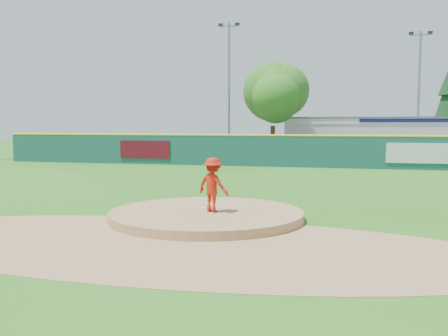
% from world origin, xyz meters
% --- Properties ---
extents(ground, '(120.00, 120.00, 0.00)m').
position_xyz_m(ground, '(0.00, 0.00, 0.00)').
color(ground, '#286B19').
rests_on(ground, ground).
extents(pitchers_mound, '(5.50, 5.50, 0.50)m').
position_xyz_m(pitchers_mound, '(0.00, 0.00, 0.00)').
color(pitchers_mound, '#9E774C').
rests_on(pitchers_mound, ground).
extents(pitching_rubber, '(0.60, 0.15, 0.04)m').
position_xyz_m(pitching_rubber, '(0.00, 0.30, 0.27)').
color(pitching_rubber, white).
rests_on(pitching_rubber, pitchers_mound).
extents(infield_dirt_arc, '(15.40, 15.40, 0.01)m').
position_xyz_m(infield_dirt_arc, '(0.00, -3.00, 0.01)').
color(infield_dirt_arc, '#9E774C').
rests_on(infield_dirt_arc, ground).
extents(parking_lot, '(44.00, 16.00, 0.02)m').
position_xyz_m(parking_lot, '(0.00, 27.00, 0.01)').
color(parking_lot, '#38383A').
rests_on(parking_lot, ground).
extents(pitcher, '(1.13, 0.91, 1.53)m').
position_xyz_m(pitcher, '(0.22, -0.11, 1.01)').
color(pitcher, '#AD200E').
rests_on(pitcher, pitchers_mound).
extents(van, '(4.71, 2.71, 1.24)m').
position_xyz_m(van, '(-3.36, 21.07, 0.64)').
color(van, white).
rests_on(van, parking_lot).
extents(pool_building_grp, '(15.20, 8.20, 3.31)m').
position_xyz_m(pool_building_grp, '(6.00, 31.99, 1.66)').
color(pool_building_grp, silver).
rests_on(pool_building_grp, ground).
extents(fence_banners, '(20.99, 0.04, 1.20)m').
position_xyz_m(fence_banners, '(-0.94, 17.92, 1.00)').
color(fence_banners, '#5A0C1A').
rests_on(fence_banners, ground).
extents(playground_slide, '(1.07, 3.01, 1.66)m').
position_xyz_m(playground_slide, '(-11.63, 23.22, 0.84)').
color(playground_slide, '#1B2FEA').
rests_on(playground_slide, ground).
extents(outfield_fence, '(40.00, 0.14, 2.07)m').
position_xyz_m(outfield_fence, '(0.00, 18.00, 1.09)').
color(outfield_fence, '#164946').
rests_on(outfield_fence, ground).
extents(deciduous_tree, '(5.60, 5.60, 7.36)m').
position_xyz_m(deciduous_tree, '(-2.00, 25.00, 4.55)').
color(deciduous_tree, '#382314').
rests_on(deciduous_tree, ground).
extents(light_pole_left, '(1.75, 0.25, 11.00)m').
position_xyz_m(light_pole_left, '(-6.00, 27.00, 6.05)').
color(light_pole_left, gray).
rests_on(light_pole_left, ground).
extents(light_pole_right, '(1.75, 0.25, 10.00)m').
position_xyz_m(light_pole_right, '(9.00, 29.00, 5.54)').
color(light_pole_right, gray).
rests_on(light_pole_right, ground).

